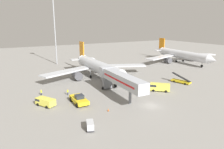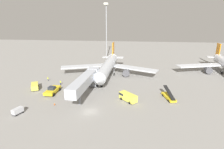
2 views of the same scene
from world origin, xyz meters
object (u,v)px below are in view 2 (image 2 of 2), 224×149
at_px(service_van_near_left, 128,97).
at_px(service_van_far_center, 35,86).
at_px(belt_loader_truck, 169,96).
at_px(airplane_at_gate, 108,66).
at_px(jet_bridge, 86,80).
at_px(ground_crew_worker_midground, 48,79).
at_px(pushback_tug, 52,90).
at_px(ground_crew_worker_foreground, 60,83).
at_px(safety_cone_alpha, 54,104).
at_px(baggage_cart_mid_left, 18,111).
at_px(apron_light_mast, 106,22).

bearing_deg(service_van_near_left, service_van_far_center, 170.72).
bearing_deg(service_van_far_center, service_van_near_left, -9.28).
bearing_deg(belt_loader_truck, airplane_at_gate, 136.34).
relative_size(jet_bridge, ground_crew_worker_midground, 12.57).
relative_size(jet_bridge, belt_loader_truck, 3.15).
height_order(jet_bridge, pushback_tug, jet_bridge).
distance_m(jet_bridge, ground_crew_worker_foreground, 14.42).
bearing_deg(airplane_at_gate, belt_loader_truck, -43.66).
bearing_deg(ground_crew_worker_foreground, belt_loader_truck, -10.85).
height_order(jet_bridge, ground_crew_worker_midground, jet_bridge).
distance_m(pushback_tug, safety_cone_alpha, 8.53).
height_order(airplane_at_gate, service_van_near_left, airplane_at_gate).
height_order(service_van_near_left, baggage_cart_mid_left, service_van_near_left).
xyz_separation_m(belt_loader_truck, service_van_far_center, (-43.07, 2.34, 0.32)).
relative_size(belt_loader_truck, safety_cone_alpha, 11.71).
distance_m(airplane_at_gate, apron_light_mast, 37.60).
distance_m(service_van_far_center, safety_cone_alpha, 15.41).
xyz_separation_m(jet_bridge, apron_light_mast, (-2.02, 53.76, 15.97)).
bearing_deg(service_van_far_center, safety_cone_alpha, -41.64).
bearing_deg(ground_crew_worker_midground, ground_crew_worker_foreground, -27.90).
bearing_deg(apron_light_mast, jet_bridge, -87.85).
height_order(airplane_at_gate, ground_crew_worker_foreground, airplane_at_gate).
relative_size(service_van_far_center, service_van_near_left, 0.97).
distance_m(service_van_near_left, apron_light_mast, 60.90).
relative_size(belt_loader_truck, baggage_cart_mid_left, 2.33).
bearing_deg(baggage_cart_mid_left, belt_loader_truck, 19.34).
relative_size(jet_bridge, pushback_tug, 3.08).
bearing_deg(safety_cone_alpha, ground_crew_worker_midground, 120.80).
bearing_deg(baggage_cart_mid_left, ground_crew_worker_foreground, 83.35).
bearing_deg(service_van_far_center, apron_light_mast, 71.93).
xyz_separation_m(ground_crew_worker_midground, safety_cone_alpha, (10.83, -18.16, -0.60)).
xyz_separation_m(jet_bridge, service_van_far_center, (-18.55, 3.08, -3.84)).
distance_m(jet_bridge, apron_light_mast, 56.12).
xyz_separation_m(jet_bridge, ground_crew_worker_midground, (-17.88, 11.02, -4.03)).
height_order(service_van_far_center, ground_crew_worker_midground, service_van_far_center).
xyz_separation_m(belt_loader_truck, service_van_near_left, (-11.92, -2.76, 0.51)).
relative_size(baggage_cart_mid_left, ground_crew_worker_foreground, 1.67).
bearing_deg(apron_light_mast, belt_loader_truck, -63.40).
xyz_separation_m(baggage_cart_mid_left, ground_crew_worker_midground, (-3.97, 23.76, 0.02)).
xyz_separation_m(jet_bridge, ground_crew_worker_foreground, (-11.53, 7.66, -4.01)).
bearing_deg(jet_bridge, safety_cone_alpha, -134.65).
relative_size(belt_loader_truck, service_van_near_left, 1.21).
bearing_deg(safety_cone_alpha, jet_bridge, 45.35).
bearing_deg(ground_crew_worker_midground, airplane_at_gate, 24.11).
bearing_deg(service_van_far_center, baggage_cart_mid_left, -73.67).
bearing_deg(airplane_at_gate, pushback_tug, -125.95).
bearing_deg(service_van_far_center, jet_bridge, -9.44).
relative_size(pushback_tug, apron_light_mast, 0.22).
bearing_deg(baggage_cart_mid_left, airplane_at_gate, 62.25).
height_order(pushback_tug, ground_crew_worker_foreground, pushback_tug).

